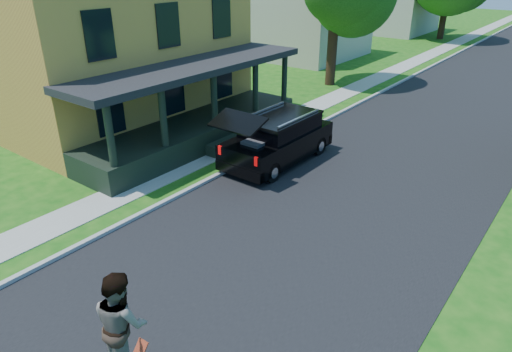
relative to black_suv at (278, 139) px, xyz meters
The scene contains 8 objects.
ground 7.24m from the black_suv, 63.55° to the right, with size 140.00×140.00×0.00m, color #125310.
street 13.97m from the black_suv, 76.73° to the left, with size 8.00×120.00×0.02m, color black.
curb 13.62m from the black_suv, 93.58° to the left, with size 0.15×120.00×0.12m, color #A4A49F.
sidewalk 13.81m from the black_suv, 100.03° to the left, with size 1.30×120.00×0.03m, color gray.
front_walk 6.37m from the black_suv, behind, with size 6.50×1.20×0.03m, color gray.
main_house 10.43m from the black_suv, behind, with size 15.56×15.56×10.10m.
black_suv is the anchor object (origin of this frame).
skateboarder 10.11m from the black_suv, 69.13° to the right, with size 1.05×0.89×1.90m.
Camera 1 is at (5.42, -6.06, 6.66)m, focal length 32.00 mm.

